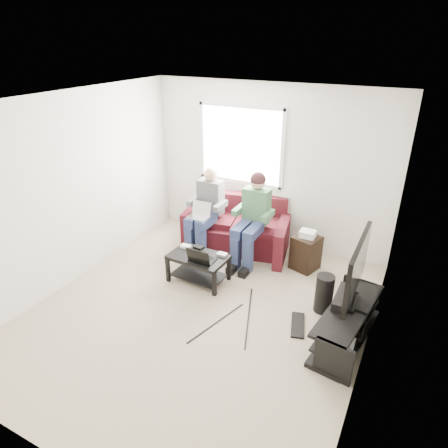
% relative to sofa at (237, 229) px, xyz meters
% --- Properties ---
extents(floor, '(4.50, 4.50, 0.00)m').
position_rel_sofa_xyz_m(floor, '(0.35, -1.82, -0.31)').
color(floor, tan).
rests_on(floor, ground).
extents(ceiling, '(4.50, 4.50, 0.00)m').
position_rel_sofa_xyz_m(ceiling, '(0.35, -1.82, 2.29)').
color(ceiling, white).
rests_on(ceiling, wall_back).
extents(wall_back, '(4.50, 0.00, 4.50)m').
position_rel_sofa_xyz_m(wall_back, '(0.35, 0.43, 0.99)').
color(wall_back, silver).
rests_on(wall_back, floor).
extents(wall_front, '(4.50, 0.00, 4.50)m').
position_rel_sofa_xyz_m(wall_front, '(0.35, -4.07, 0.99)').
color(wall_front, silver).
rests_on(wall_front, floor).
extents(wall_left, '(0.00, 4.50, 4.50)m').
position_rel_sofa_xyz_m(wall_left, '(-1.65, -1.82, 0.99)').
color(wall_left, silver).
rests_on(wall_left, floor).
extents(wall_right, '(0.00, 4.50, 4.50)m').
position_rel_sofa_xyz_m(wall_right, '(2.35, -1.82, 0.99)').
color(wall_right, silver).
rests_on(wall_right, floor).
extents(window, '(1.48, 0.04, 1.28)m').
position_rel_sofa_xyz_m(window, '(-0.15, 0.41, 1.29)').
color(window, white).
rests_on(window, wall_back).
extents(sofa, '(1.94, 1.12, 0.83)m').
position_rel_sofa_xyz_m(sofa, '(0.00, 0.00, 0.00)').
color(sofa, '#4F131C').
rests_on(sofa, floor).
extents(person_left, '(0.40, 0.70, 1.34)m').
position_rel_sofa_xyz_m(person_left, '(-0.40, -0.30, 0.42)').
color(person_left, navy).
rests_on(person_left, sofa).
extents(person_right, '(0.40, 0.71, 1.39)m').
position_rel_sofa_xyz_m(person_right, '(0.40, -0.29, 0.48)').
color(person_right, navy).
rests_on(person_right, sofa).
extents(laptop_silver, '(0.35, 0.26, 0.24)m').
position_rel_sofa_xyz_m(laptop_silver, '(-0.40, -0.53, 0.40)').
color(laptop_silver, silver).
rests_on(laptop_silver, person_left).
extents(coffee_table, '(0.84, 0.54, 0.41)m').
position_rel_sofa_xyz_m(coffee_table, '(-0.03, -1.20, -0.01)').
color(coffee_table, black).
rests_on(coffee_table, floor).
extents(laptop_black, '(0.34, 0.25, 0.24)m').
position_rel_sofa_xyz_m(laptop_black, '(0.09, -1.28, 0.22)').
color(laptop_black, black).
rests_on(laptop_black, coffee_table).
extents(controller_a, '(0.15, 0.10, 0.04)m').
position_rel_sofa_xyz_m(controller_a, '(-0.31, -1.08, 0.12)').
color(controller_a, silver).
rests_on(controller_a, coffee_table).
extents(controller_b, '(0.15, 0.10, 0.04)m').
position_rel_sofa_xyz_m(controller_b, '(-0.13, -1.02, 0.12)').
color(controller_b, black).
rests_on(controller_b, coffee_table).
extents(controller_c, '(0.14, 0.10, 0.04)m').
position_rel_sofa_xyz_m(controller_c, '(0.27, -1.05, 0.12)').
color(controller_c, gray).
rests_on(controller_c, coffee_table).
extents(tv_stand, '(0.59, 1.40, 0.45)m').
position_rel_sofa_xyz_m(tv_stand, '(2.12, -1.48, -0.11)').
color(tv_stand, black).
rests_on(tv_stand, floor).
extents(tv, '(0.12, 1.10, 0.81)m').
position_rel_sofa_xyz_m(tv, '(2.12, -1.38, 0.60)').
color(tv, black).
rests_on(tv, tv_stand).
extents(soundbar, '(0.12, 0.50, 0.10)m').
position_rel_sofa_xyz_m(soundbar, '(2.00, -1.38, 0.19)').
color(soundbar, black).
rests_on(soundbar, tv_stand).
extents(drink_cup, '(0.08, 0.08, 0.12)m').
position_rel_sofa_xyz_m(drink_cup, '(2.07, -0.85, 0.20)').
color(drink_cup, '#B27E4C').
rests_on(drink_cup, tv_stand).
extents(console_white, '(0.30, 0.22, 0.06)m').
position_rel_sofa_xyz_m(console_white, '(2.12, -1.88, -0.04)').
color(console_white, silver).
rests_on(console_white, tv_stand).
extents(console_grey, '(0.34, 0.26, 0.08)m').
position_rel_sofa_xyz_m(console_grey, '(2.12, -1.18, -0.03)').
color(console_grey, gray).
rests_on(console_grey, tv_stand).
extents(console_black, '(0.38, 0.30, 0.07)m').
position_rel_sofa_xyz_m(console_black, '(2.12, -1.53, -0.04)').
color(console_black, black).
rests_on(console_black, tv_stand).
extents(subwoofer, '(0.23, 0.23, 0.52)m').
position_rel_sofa_xyz_m(subwoofer, '(1.74, -1.07, -0.05)').
color(subwoofer, black).
rests_on(subwoofer, floor).
extents(keyboard_floor, '(0.28, 0.49, 0.03)m').
position_rel_sofa_xyz_m(keyboard_floor, '(1.56, -1.51, -0.30)').
color(keyboard_floor, black).
rests_on(keyboard_floor, floor).
extents(end_table, '(0.36, 0.36, 0.63)m').
position_rel_sofa_xyz_m(end_table, '(1.23, -0.17, -0.03)').
color(end_table, black).
rests_on(end_table, floor).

